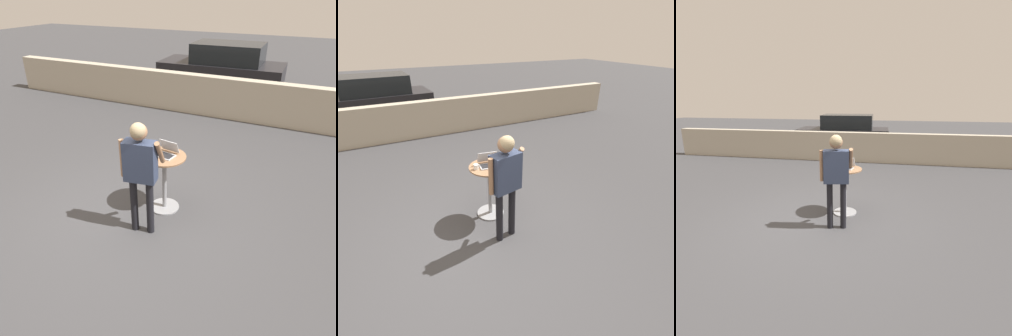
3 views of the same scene
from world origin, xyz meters
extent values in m
plane|color=#3D3D3F|center=(0.00, 0.00, 0.00)|extent=(50.00, 50.00, 0.00)
cube|color=#B2A893|center=(0.00, 5.33, 0.56)|extent=(15.02, 0.35, 1.12)
cylinder|color=gray|center=(0.39, 0.59, 0.01)|extent=(0.49, 0.49, 0.03)
cylinder|color=gray|center=(0.39, 0.59, 0.49)|extent=(0.07, 0.07, 0.92)
cylinder|color=#8C6647|center=(0.39, 0.59, 0.96)|extent=(0.69, 0.69, 0.02)
cube|color=#B7BABF|center=(0.39, 0.58, 0.98)|extent=(0.35, 0.26, 0.02)
cube|color=black|center=(0.39, 0.58, 0.99)|extent=(0.31, 0.21, 0.00)
cube|color=#B7BABF|center=(0.41, 0.73, 1.09)|extent=(0.34, 0.14, 0.20)
cube|color=white|center=(0.41, 0.73, 1.09)|extent=(0.31, 0.12, 0.17)
cylinder|color=white|center=(0.16, 0.59, 1.02)|extent=(0.08, 0.08, 0.09)
torus|color=white|center=(0.21, 0.59, 1.02)|extent=(0.04, 0.01, 0.04)
cylinder|color=black|center=(0.24, -0.11, 0.45)|extent=(0.11, 0.11, 0.89)
cylinder|color=black|center=(0.48, -0.06, 0.45)|extent=(0.11, 0.11, 0.89)
cube|color=#2D3851|center=(0.36, -0.08, 1.19)|extent=(0.48, 0.30, 0.59)
sphere|color=#936B4C|center=(0.36, -0.08, 1.62)|extent=(0.23, 0.23, 0.23)
sphere|color=#9E8966|center=(0.36, -0.11, 1.65)|extent=(0.21, 0.21, 0.21)
cylinder|color=#936B4C|center=(0.10, -0.13, 1.20)|extent=(0.07, 0.07, 0.56)
cylinder|color=#936B4C|center=(0.59, 0.05, 1.31)|extent=(0.13, 0.34, 0.43)
cube|color=black|center=(-1.14, 8.34, 0.59)|extent=(4.48, 2.02, 0.64)
cube|color=black|center=(-0.92, 8.35, 1.25)|extent=(2.49, 1.71, 0.68)
cylinder|color=black|center=(-2.46, 7.42, 0.30)|extent=(0.62, 0.25, 0.61)
cylinder|color=black|center=(-2.54, 9.14, 0.30)|extent=(0.62, 0.25, 0.61)
cylinder|color=black|center=(0.27, 7.54, 0.30)|extent=(0.62, 0.25, 0.61)
cylinder|color=black|center=(0.19, 9.27, 0.30)|extent=(0.62, 0.25, 0.61)
camera|label=1|loc=(2.42, -3.47, 3.26)|focal=35.00mm
camera|label=2|loc=(-1.17, -3.04, 2.97)|focal=28.00mm
camera|label=3|loc=(1.33, -4.46, 2.35)|focal=28.00mm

